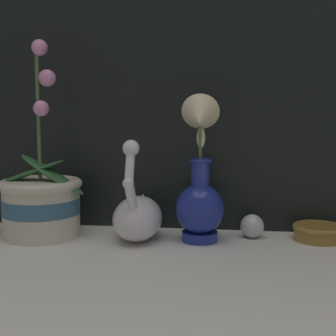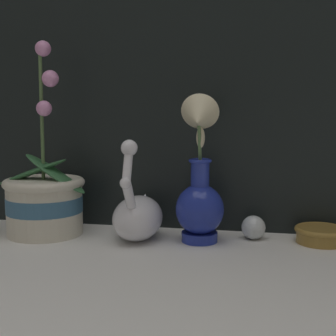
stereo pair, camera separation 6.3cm
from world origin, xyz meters
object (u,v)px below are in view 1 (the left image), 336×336
object	(u,v)px
swan_figurine	(138,215)
blue_vase	(200,191)
glass_sphere	(252,226)
amber_dish	(318,231)
orchid_potted_plant	(41,201)

from	to	relation	value
swan_figurine	blue_vase	bearing A→B (deg)	1.21
glass_sphere	amber_dish	distance (m)	0.14
orchid_potted_plant	amber_dish	xyz separation A→B (m)	(0.61, 0.04, -0.06)
swan_figurine	glass_sphere	world-z (taller)	swan_figurine
swan_figurine	blue_vase	distance (m)	0.15
orchid_potted_plant	blue_vase	size ratio (longest dim) A/B	1.37
swan_figurine	glass_sphere	distance (m)	0.25
amber_dish	glass_sphere	bearing A→B (deg)	179.25
blue_vase	amber_dish	size ratio (longest dim) A/B	2.84
orchid_potted_plant	swan_figurine	size ratio (longest dim) A/B	1.94
orchid_potted_plant	glass_sphere	world-z (taller)	orchid_potted_plant
blue_vase	orchid_potted_plant	bearing A→B (deg)	179.67
swan_figurine	amber_dish	xyz separation A→B (m)	(0.39, 0.05, -0.04)
swan_figurine	blue_vase	size ratio (longest dim) A/B	0.71
blue_vase	glass_sphere	bearing A→B (deg)	22.43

